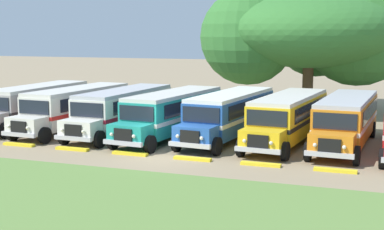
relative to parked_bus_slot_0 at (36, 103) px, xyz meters
name	(u,v)px	position (x,y,z in m)	size (l,w,h in m)	color
ground_plane	(161,157)	(12.37, -6.47, -1.58)	(220.00, 220.00, 0.00)	#937F60
foreground_grass_strip	(67,206)	(12.37, -15.42, -1.58)	(80.00, 11.94, 0.01)	olive
parked_bus_slot_0	(36,103)	(0.00, 0.00, 0.00)	(2.76, 10.85, 2.82)	#9E9993
parked_bus_slot_1	(76,106)	(3.60, -0.55, 0.00)	(3.24, 10.92, 2.82)	silver
parked_bus_slot_2	(123,109)	(7.10, -0.50, 0.00)	(3.01, 10.88, 2.82)	silver
parked_bus_slot_3	(173,112)	(10.72, -0.80, 0.00)	(3.60, 10.98, 2.82)	teal
parked_bus_slot_4	(230,113)	(14.24, -0.07, 0.00)	(3.54, 10.97, 2.82)	#23519E
parked_bus_slot_5	(288,116)	(17.88, -0.11, 0.00)	(3.47, 10.96, 2.82)	yellow
parked_bus_slot_6	(346,119)	(21.21, 0.07, 0.00)	(3.16, 10.91, 2.82)	orange
curb_wheelstop_1	(19,145)	(3.43, -6.54, -1.51)	(2.00, 0.36, 0.15)	yellow
curb_wheelstop_2	(72,149)	(7.00, -6.54, -1.51)	(2.00, 0.36, 0.15)	yellow
curb_wheelstop_3	(130,154)	(10.58, -6.54, -1.51)	(2.00, 0.36, 0.15)	yellow
curb_wheelstop_4	(193,159)	(14.15, -6.54, -1.51)	(2.00, 0.36, 0.15)	yellow
curb_wheelstop_5	(261,164)	(17.73, -6.54, -1.51)	(2.00, 0.36, 0.15)	yellow
curb_wheelstop_6	(335,170)	(21.31, -6.54, -1.51)	(2.00, 0.36, 0.15)	yellow
broad_shade_tree	(313,32)	(17.29, 13.56, 5.03)	(16.70, 15.14, 11.24)	brown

